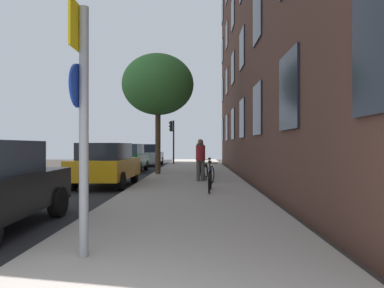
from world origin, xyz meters
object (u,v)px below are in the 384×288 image
Objects in this scene: bicycle_3 at (201,166)px; car_1 at (106,164)px; car_3 at (149,155)px; traffic_light at (172,134)px; car_2 at (128,157)px; bicycle_1 at (209,172)px; sign_post at (82,108)px; tree_near at (158,85)px; pedestrian_1 at (200,153)px; bicycle_2 at (203,169)px; bicycle_0 at (210,179)px; pedestrian_0 at (201,157)px.

bicycle_3 is 0.40× the size of car_1.
car_1 is 13.21m from car_3.
traffic_light is 7.38m from car_2.
bicycle_1 is at bearing -71.65° from car_3.
bicycle_3 is 4.59m from car_2.
sign_post is 13.24m from tree_near.
bicycle_2 is at bearing -88.49° from pedestrian_1.
tree_near is 4.62m from pedestrian_1.
traffic_light is 0.79× the size of car_3.
sign_post is 11.75m from bicycle_2.
bicycle_0 is 0.38× the size of car_3.
tree_near reaches higher than bicycle_0.
bicycle_1 is 0.42× the size of car_1.
tree_near is 3.59× the size of pedestrian_0.
pedestrian_1 is 0.42× the size of car_3.
bicycle_0 is 5.20m from bicycle_2.
pedestrian_1 is 7.59m from car_3.
pedestrian_1 is at bearing -74.06° from traffic_light.
sign_post is 0.54× the size of tree_near.
sign_post is at bearing -77.31° from car_1.
pedestrian_0 is (1.62, 9.47, -0.95)m from sign_post.
bicycle_2 is 2.43m from bicycle_3.
bicycle_3 is 4.52m from pedestrian_0.
traffic_light is at bearing 103.94° from bicycle_3.
bicycle_0 reaches higher than bicycle_1.
bicycle_2 is at bearing -43.99° from car_2.
car_1 is at bearing -84.95° from car_2.
traffic_light is 7.76m from pedestrian_1.
pedestrian_1 is (2.13, 2.22, -3.44)m from tree_near.
bicycle_1 is 0.42× the size of car_2.
tree_near reaches higher than bicycle_1.
pedestrian_1 is (0.03, 5.73, 0.07)m from pedestrian_0.
sign_post reaches higher than bicycle_1.
car_3 is at bearing 116.36° from bicycle_3.
car_1 reaches higher than bicycle_0.
bicycle_0 is at bearing -70.46° from tree_near.
car_2 is at bearing -106.97° from traffic_light.
bicycle_2 is at bearing 91.48° from bicycle_0.
pedestrian_0 is at bearing -90.31° from pedestrian_1.
tree_near is 1.41× the size of car_3.
bicycle_3 is at bearing 89.14° from pedestrian_0.
bicycle_1 is at bearing -54.66° from car_2.
bicycle_2 is at bearing -33.33° from tree_near.
bicycle_3 reaches higher than bicycle_2.
pedestrian_1 reaches higher than bicycle_2.
bicycle_1 is at bearing -86.86° from bicycle_3.
bicycle_3 is 0.89× the size of pedestrian_1.
car_1 reaches higher than bicycle_2.
sign_post is 1.94× the size of pedestrian_0.
traffic_light is 9.81m from tree_near.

